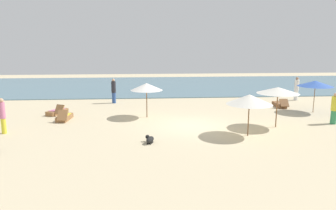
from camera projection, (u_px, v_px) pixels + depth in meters
ground_plane at (192, 126)px, 17.75m from camera, size 60.00×60.00×0.00m
ocean_water at (169, 85)px, 34.38m from camera, size 48.00×16.00×0.06m
umbrella_0 at (315, 84)px, 20.89m from camera, size 2.26×2.26×2.12m
umbrella_1 at (249, 99)px, 15.57m from camera, size 2.25×2.25×2.09m
umbrella_2 at (278, 90)px, 17.15m from camera, size 2.26×2.26×2.22m
umbrella_3 at (147, 87)px, 19.48m from camera, size 1.97×1.97×2.14m
lounger_0 at (57, 112)px, 20.60m from camera, size 1.27×1.74×0.73m
lounger_2 at (64, 117)px, 19.07m from camera, size 0.74×1.70×0.73m
lounger_3 at (280, 105)px, 22.98m from camera, size 0.69×1.73×0.68m
person_1 at (114, 91)px, 24.28m from camera, size 0.44×0.44×1.89m
person_2 at (296, 89)px, 25.49m from camera, size 0.50×0.50×1.88m
person_3 at (334, 108)px, 18.06m from camera, size 0.51×0.51×1.79m
person_4 at (3, 115)px, 16.12m from camera, size 0.38×0.38×1.84m
dog at (150, 139)px, 14.72m from camera, size 0.51×0.71×0.33m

